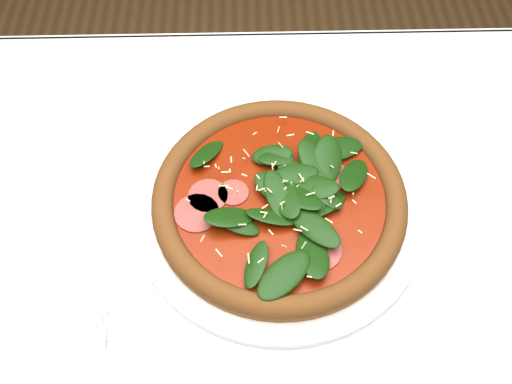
{
  "coord_description": "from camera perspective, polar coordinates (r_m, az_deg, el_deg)",
  "views": [
    {
      "loc": [
        0.02,
        -0.34,
        1.38
      ],
      "look_at": [
        0.03,
        0.07,
        0.77
      ],
      "focal_mm": 40.0,
      "sensor_mm": 36.0,
      "label": 1
    }
  ],
  "objects": [
    {
      "name": "dining_table",
      "position": [
        0.81,
        -1.86,
        -8.99
      ],
      "size": [
        1.21,
        0.81,
        0.75
      ],
      "color": "silver",
      "rests_on": "ground"
    },
    {
      "name": "plate",
      "position": [
        0.74,
        2.29,
        -1.34
      ],
      "size": [
        0.38,
        0.38,
        0.02
      ],
      "color": "silver",
      "rests_on": "dining_table"
    },
    {
      "name": "pizza",
      "position": [
        0.73,
        2.35,
        -0.42
      ],
      "size": [
        0.35,
        0.35,
        0.04
      ],
      "rotation": [
        0.0,
        0.0,
        0.08
      ],
      "color": "#9C5925",
      "rests_on": "plate"
    },
    {
      "name": "napkin",
      "position": [
        0.67,
        -15.54,
        -17.95
      ],
      "size": [
        0.15,
        0.08,
        0.01
      ],
      "primitive_type": "cube",
      "rotation": [
        0.0,
        0.0,
        0.11
      ],
      "color": "silver",
      "rests_on": "dining_table"
    },
    {
      "name": "fork",
      "position": [
        0.68,
        -15.53,
        -15.64
      ],
      "size": [
        0.03,
        0.14,
        0.0
      ],
      "rotation": [
        0.0,
        0.0,
        0.06
      ],
      "color": "silver",
      "rests_on": "napkin"
    }
  ]
}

